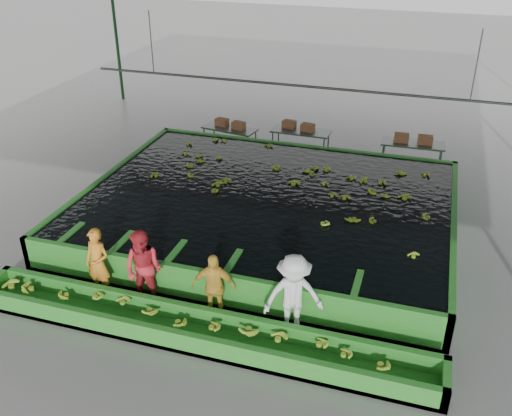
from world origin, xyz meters
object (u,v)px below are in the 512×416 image
(flotation_tank, at_px, (267,209))
(packing_table_left, at_px, (230,139))
(worker_c, at_px, (214,287))
(packing_table_mid, at_px, (300,143))
(sorting_trough, at_px, (196,330))
(worker_d, at_px, (293,296))
(worker_b, at_px, (144,269))
(box_stack_left, at_px, (230,127))
(packing_table_right, at_px, (411,156))
(worker_a, at_px, (98,263))
(box_stack_right, at_px, (413,143))
(box_stack_mid, at_px, (298,129))

(flotation_tank, relative_size, packing_table_left, 5.14)
(worker_c, xyz_separation_m, packing_table_mid, (-0.39, 9.43, -0.33))
(sorting_trough, distance_m, worker_d, 2.13)
(worker_b, relative_size, box_stack_left, 1.60)
(worker_d, xyz_separation_m, box_stack_left, (-4.67, 9.14, -0.06))
(box_stack_left, bearing_deg, packing_table_mid, 6.56)
(worker_d, xyz_separation_m, packing_table_right, (1.72, 9.40, -0.48))
(flotation_tank, bearing_deg, worker_c, -88.64)
(packing_table_mid, bearing_deg, worker_d, -77.27)
(worker_a, distance_m, box_stack_right, 11.28)
(packing_table_mid, distance_m, box_stack_right, 3.87)
(worker_b, height_order, box_stack_left, worker_b)
(flotation_tank, relative_size, box_stack_mid, 8.58)
(flotation_tank, xyz_separation_m, packing_table_right, (3.57, 5.10, 0.02))
(sorting_trough, xyz_separation_m, box_stack_right, (3.55, 10.21, 0.69))
(worker_b, bearing_deg, box_stack_right, 65.16)
(worker_b, relative_size, packing_table_left, 0.95)
(sorting_trough, distance_m, worker_b, 1.85)
(worker_d, height_order, packing_table_left, worker_d)
(worker_c, xyz_separation_m, packing_table_left, (-2.92, 9.04, -0.35))
(flotation_tank, bearing_deg, worker_a, -121.94)
(worker_c, bearing_deg, worker_d, -12.65)
(worker_c, relative_size, box_stack_right, 1.27)
(worker_d, relative_size, packing_table_right, 0.91)
(worker_b, distance_m, packing_table_right, 10.70)
(packing_table_mid, height_order, packing_table_right, packing_table_right)
(box_stack_left, distance_m, box_stack_right, 6.39)
(sorting_trough, distance_m, box_stack_right, 10.83)
(box_stack_left, relative_size, box_stack_mid, 0.99)
(sorting_trough, distance_m, box_stack_left, 10.35)
(packing_table_mid, bearing_deg, flotation_tank, -86.80)
(packing_table_left, bearing_deg, worker_a, -89.12)
(box_stack_mid, bearing_deg, box_stack_left, -171.11)
(box_stack_left, bearing_deg, worker_c, -72.22)
(box_stack_left, bearing_deg, box_stack_mid, 8.89)
(sorting_trough, relative_size, box_stack_left, 8.71)
(worker_a, xyz_separation_m, packing_table_mid, (2.39, 9.43, -0.38))
(flotation_tank, bearing_deg, sorting_trough, -90.00)
(box_stack_left, bearing_deg, worker_b, -81.93)
(worker_a, relative_size, worker_b, 0.92)
(worker_a, distance_m, box_stack_left, 9.14)
(sorting_trough, bearing_deg, box_stack_left, 105.88)
(worker_c, height_order, packing_table_right, worker_c)
(packing_table_left, bearing_deg, packing_table_right, 3.17)
(packing_table_right, distance_m, box_stack_left, 6.41)
(box_stack_right, bearing_deg, box_stack_mid, 178.43)
(worker_a, xyz_separation_m, worker_c, (2.78, 0.00, -0.05))
(box_stack_mid, bearing_deg, worker_c, -86.94)
(box_stack_mid, bearing_deg, worker_d, -76.70)
(sorting_trough, bearing_deg, box_stack_mid, 92.25)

